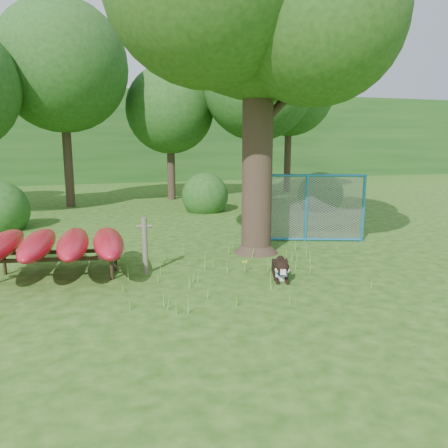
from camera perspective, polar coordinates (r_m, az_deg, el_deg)
name	(u,v)px	position (r m, az deg, el deg)	size (l,w,h in m)	color
ground	(234,289)	(8.14, 1.33, -8.52)	(80.00, 80.00, 0.00)	#214A0E
wooden_post	(145,244)	(9.05, -10.29, -2.62)	(0.32, 0.13, 1.17)	brown
kayak_rack	(56,244)	(9.29, -21.14, -2.47)	(2.79, 2.99, 0.89)	black
husky_dog	(281,269)	(8.80, 7.42, -5.86)	(0.60, 1.11, 0.52)	black
fence_section	(306,208)	(11.99, 10.70, 2.08)	(2.97, 1.16, 3.06)	teal
wildflower_clump	(245,263)	(9.12, 2.75, -5.08)	(0.11, 0.11, 0.25)	#589B32
bg_tree_b	(62,66)	(19.46, -20.41, 18.74)	(5.20, 5.20, 8.22)	#31241B
bg_tree_c	(170,110)	(20.69, -7.08, 14.59)	(4.00, 4.00, 6.12)	#31241B
bg_tree_d	(258,85)	(19.90, 4.48, 17.63)	(4.80, 4.80, 7.50)	#31241B
bg_tree_e	(289,92)	(23.87, 8.53, 16.74)	(4.60, 4.60, 7.55)	#31241B
shrub_left	(1,230)	(15.17, -27.12, -0.65)	(1.80, 1.80, 1.80)	#1D4C18
shrub_right	(320,209)	(17.94, 12.39, 1.87)	(1.80, 1.80, 1.80)	#1D4C18
shrub_mid	(205,211)	(17.08, -2.48, 1.68)	(1.80, 1.80, 1.80)	#1D4C18
wooded_hillside	(113,137)	(35.33, -14.36, 10.91)	(80.00, 12.00, 6.00)	#1D4C18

